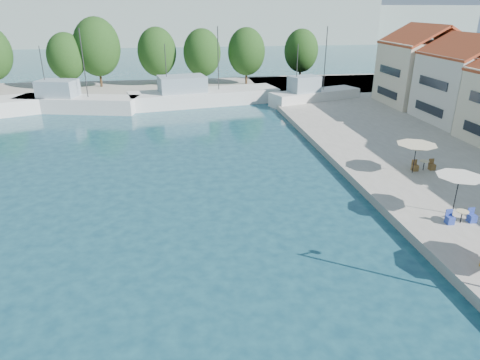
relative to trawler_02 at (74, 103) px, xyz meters
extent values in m
cube|color=gray|center=(11.12, 11.22, -0.77)|extent=(90.00, 16.00, 0.60)
cube|color=#9BA99F|center=(-10.88, 104.22, 6.93)|extent=(180.00, 40.00, 16.00)
cube|color=#9BA99F|center=(59.12, 124.22, 4.93)|extent=(140.00, 40.00, 12.00)
cube|color=silver|center=(43.12, -13.78, 3.03)|extent=(8.00, 8.50, 7.00)
pyramid|color=#CC4E2D|center=(43.12, -13.78, 8.33)|extent=(8.40, 8.80, 1.80)
cube|color=beige|center=(43.12, -4.78, 3.28)|extent=(8.60, 8.50, 7.50)
pyramid|color=#CC4E2D|center=(43.12, -4.78, 8.83)|extent=(9.00, 8.80, 1.80)
cube|color=silver|center=(0.38, -0.09, -0.37)|extent=(15.47, 7.34, 2.20)
cube|color=#8599A4|center=(-1.80, 0.44, 1.73)|extent=(5.07, 3.98, 2.00)
cylinder|color=#2D2D2D|center=(1.83, -0.45, 4.73)|extent=(0.12, 0.12, 8.00)
cylinder|color=#2D2D2D|center=(-3.26, 0.80, 3.73)|extent=(0.10, 0.10, 6.00)
cube|color=silver|center=(16.35, 1.90, -0.37)|extent=(20.31, 8.60, 2.20)
cube|color=#8599A4|center=(13.44, 1.36, 1.73)|extent=(6.53, 4.94, 2.00)
cylinder|color=#2D2D2D|center=(18.29, 2.25, 4.73)|extent=(0.12, 0.12, 8.00)
cylinder|color=#2D2D2D|center=(11.51, 1.01, 3.73)|extent=(0.10, 0.10, 6.00)
cube|color=silver|center=(30.91, -0.39, -0.37)|extent=(12.91, 7.12, 2.20)
cube|color=#8599A4|center=(29.13, -0.99, 1.73)|extent=(4.37, 3.58, 2.00)
cylinder|color=#2D2D2D|center=(32.10, 0.02, 4.73)|extent=(0.12, 0.12, 8.00)
cylinder|color=#2D2D2D|center=(27.95, -1.40, 3.73)|extent=(0.10, 0.10, 6.00)
cylinder|color=#3F2B19|center=(-3.01, 12.56, 1.33)|extent=(0.36, 0.36, 3.61)
ellipsoid|color=#1B3D13|center=(-3.01, 12.56, 4.22)|extent=(5.48, 5.48, 6.85)
cylinder|color=#3F2B19|center=(1.27, 13.78, 1.79)|extent=(0.36, 0.36, 4.52)
ellipsoid|color=#1B3D13|center=(1.27, 13.78, 5.41)|extent=(6.88, 6.88, 8.60)
cylinder|color=#3F2B19|center=(10.04, 13.94, 1.46)|extent=(0.36, 0.36, 3.87)
ellipsoid|color=#1B3D13|center=(10.04, 13.94, 4.56)|extent=(5.88, 5.88, 7.35)
cylinder|color=#3F2B19|center=(16.89, 12.82, 1.41)|extent=(0.36, 0.36, 3.77)
ellipsoid|color=#1B3D13|center=(16.89, 12.82, 4.43)|extent=(5.73, 5.73, 7.16)
cylinder|color=#3F2B19|center=(23.77, 12.90, 1.44)|extent=(0.36, 0.36, 3.81)
ellipsoid|color=#1B3D13|center=(23.77, 12.90, 4.49)|extent=(5.80, 5.80, 7.25)
cylinder|color=#3F2B19|center=(33.29, 15.37, 1.35)|extent=(0.36, 0.36, 3.64)
ellipsoid|color=#1B3D13|center=(33.29, 15.37, 4.26)|extent=(5.53, 5.53, 6.91)
cylinder|color=black|center=(28.78, -34.15, 0.76)|extent=(0.06, 0.06, 2.46)
cone|color=silver|center=(28.78, -34.15, 1.75)|extent=(2.73, 2.73, 0.50)
cylinder|color=black|center=(29.93, -27.38, 0.65)|extent=(0.06, 0.06, 2.24)
cone|color=beige|center=(29.93, -27.38, 1.52)|extent=(2.94, 2.94, 0.50)
cylinder|color=black|center=(28.56, -35.27, -0.10)|extent=(0.06, 0.06, 0.74)
cylinder|color=beige|center=(28.56, -35.27, 0.27)|extent=(0.70, 0.70, 0.04)
cube|color=#273E9E|center=(29.26, -35.27, -0.24)|extent=(0.42, 0.42, 0.46)
cube|color=#273E9E|center=(27.86, -35.27, -0.24)|extent=(0.42, 0.42, 0.46)
cylinder|color=black|center=(31.01, -27.02, -0.10)|extent=(0.06, 0.06, 0.74)
cylinder|color=beige|center=(31.01, -27.02, 0.27)|extent=(0.70, 0.70, 0.04)
cube|color=brown|center=(31.71, -27.02, -0.24)|extent=(0.42, 0.42, 0.46)
cube|color=brown|center=(30.31, -27.02, -0.24)|extent=(0.42, 0.42, 0.46)
camera|label=1|loc=(12.62, -55.19, 11.31)|focal=32.00mm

